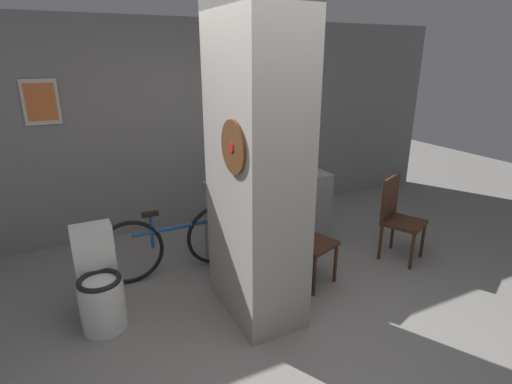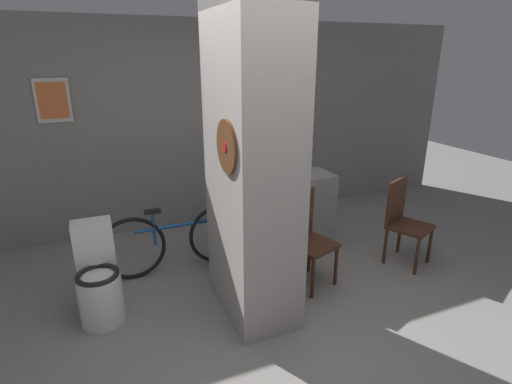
# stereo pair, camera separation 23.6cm
# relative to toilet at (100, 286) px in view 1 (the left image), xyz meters

# --- Properties ---
(ground_plane) EXTENTS (14.00, 14.00, 0.00)m
(ground_plane) POSITION_rel_toilet_xyz_m (1.36, -0.85, -0.35)
(ground_plane) COLOR gray
(wall_back) EXTENTS (8.00, 0.09, 2.60)m
(wall_back) POSITION_rel_toilet_xyz_m (1.36, 1.78, 0.95)
(wall_back) COLOR gray
(wall_back) RESTS_ON ground_plane
(pillar_center) EXTENTS (0.57, 0.95, 2.60)m
(pillar_center) POSITION_rel_toilet_xyz_m (1.27, -0.38, 0.95)
(pillar_center) COLOR gray
(pillar_center) RESTS_ON ground_plane
(counter_shelf) EXTENTS (1.40, 0.44, 0.91)m
(counter_shelf) POSITION_rel_toilet_xyz_m (1.88, 0.49, 0.10)
(counter_shelf) COLOR gray
(counter_shelf) RESTS_ON ground_plane
(toilet) EXTENTS (0.36, 0.52, 0.83)m
(toilet) POSITION_rel_toilet_xyz_m (0.00, 0.00, 0.00)
(toilet) COLOR silver
(toilet) RESTS_ON ground_plane
(chair_near_pillar) EXTENTS (0.51, 0.51, 0.93)m
(chair_near_pillar) POSITION_rel_toilet_xyz_m (1.92, -0.18, 0.15)
(chair_near_pillar) COLOR #422616
(chair_near_pillar) RESTS_ON ground_plane
(chair_by_doorway) EXTENTS (0.53, 0.53, 0.93)m
(chair_by_doorway) POSITION_rel_toilet_xyz_m (3.10, -0.23, 0.15)
(chair_by_doorway) COLOR #422616
(chair_by_doorway) RESTS_ON ground_plane
(bicycle) EXTENTS (1.59, 0.42, 0.72)m
(bicycle) POSITION_rel_toilet_xyz_m (0.80, 0.53, -0.00)
(bicycle) COLOR black
(bicycle) RESTS_ON ground_plane
(bottle_tall) EXTENTS (0.07, 0.07, 0.29)m
(bottle_tall) POSITION_rel_toilet_xyz_m (1.54, 0.45, 0.66)
(bottle_tall) COLOR #267233
(bottle_tall) RESTS_ON counter_shelf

